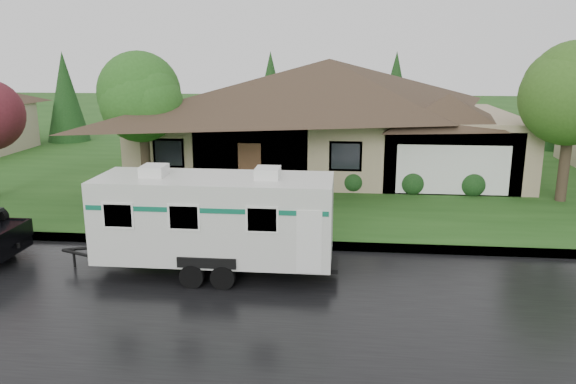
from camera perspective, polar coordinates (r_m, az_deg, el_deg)
The scene contains 9 objects.
ground at distance 16.09m, azimuth -4.81°, elevation -8.10°, with size 140.00×140.00×0.00m, color #1F4917.
road at distance 14.29m, azimuth -6.29°, elevation -11.06°, with size 140.00×8.00×0.01m, color black.
curb at distance 18.13m, azimuth -3.53°, elevation -5.23°, with size 140.00×0.50×0.15m, color gray.
lawn at distance 30.37m, azimuth 0.31°, elevation 2.65°, with size 140.00×26.00×0.15m, color #1F4917.
house_main at distance 28.59m, azimuth 4.73°, elevation 9.02°, with size 19.44×10.80×6.90m.
tree_left_green at distance 24.13m, azimuth -14.61°, elevation 9.08°, with size 3.50×3.50×5.79m.
tree_right_green at distance 24.90m, azimuth 26.97°, elevation 8.97°, with size 3.80×3.80×6.28m.
shrub_row at distance 24.56m, azimuth 3.70°, elevation 1.27°, with size 13.60×1.00×1.00m.
travel_trailer at distance 15.59m, azimuth -7.42°, elevation -2.59°, with size 6.81×2.39×3.05m.
Camera 1 is at (2.82, -14.65, 6.02)m, focal length 35.00 mm.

